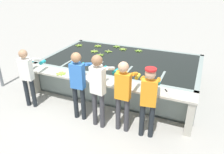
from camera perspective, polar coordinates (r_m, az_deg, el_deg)
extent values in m
plane|color=#A3A099|center=(5.62, -4.03, -9.64)|extent=(80.00, 80.00, 0.00)
cube|color=gray|center=(7.03, 2.60, -1.67)|extent=(4.58, 2.72, 0.06)
cube|color=gray|center=(5.78, -1.88, -3.45)|extent=(4.58, 0.12, 0.87)
cube|color=gray|center=(8.00, 5.95, 4.81)|extent=(4.58, 0.12, 0.87)
cube|color=gray|center=(7.84, -12.78, 3.89)|extent=(0.12, 2.72, 0.87)
cube|color=gray|center=(6.51, 21.37, -1.85)|extent=(0.12, 2.72, 0.87)
cube|color=black|center=(6.84, 2.67, 1.56)|extent=(4.34, 2.48, 0.80)
cube|color=gray|center=(6.75, -10.87, 0.52)|extent=(0.06, 0.80, 0.87)
cube|color=gray|center=(6.32, -3.91, -0.82)|extent=(0.06, 0.80, 0.87)
cube|color=gray|center=(6.00, 3.93, -2.32)|extent=(0.06, 0.80, 0.87)
cube|color=gray|center=(5.81, 12.49, -3.90)|extent=(0.06, 0.80, 0.87)
cube|color=#B7B2A3|center=(5.36, -3.22, -0.94)|extent=(4.58, 0.45, 0.05)
cube|color=#B7B2A3|center=(6.72, -20.14, -1.00)|extent=(0.16, 0.41, 0.82)
cube|color=#B7B2A3|center=(5.13, 19.78, -9.49)|extent=(0.16, 0.41, 0.82)
cylinder|color=#1E2328|center=(6.18, -21.36, -3.75)|extent=(0.11, 0.11, 0.78)
cylinder|color=#1E2328|center=(6.07, -19.85, -4.05)|extent=(0.11, 0.11, 0.78)
cube|color=white|center=(5.85, -21.60, 1.84)|extent=(0.34, 0.20, 0.55)
sphere|color=tan|center=(5.71, -22.25, 5.64)|extent=(0.21, 0.21, 0.21)
cylinder|color=white|center=(6.06, -21.70, 4.57)|extent=(0.11, 0.32, 0.18)
cylinder|color=#1EA3AD|center=(6.30, -20.13, 3.97)|extent=(0.11, 0.21, 0.08)
cylinder|color=white|center=(5.87, -19.21, 4.34)|extent=(0.11, 0.32, 0.18)
cylinder|color=#1EA3AD|center=(6.12, -17.69, 3.72)|extent=(0.11, 0.21, 0.08)
cylinder|color=#1E2328|center=(5.35, -9.45, -6.55)|extent=(0.11, 0.11, 0.84)
cylinder|color=#1E2328|center=(5.26, -7.54, -6.99)|extent=(0.11, 0.11, 0.84)
cube|color=blue|center=(4.97, -9.02, 0.27)|extent=(0.33, 0.18, 0.59)
sphere|color=#9E704C|center=(4.80, -9.38, 5.04)|extent=(0.23, 0.23, 0.23)
cylinder|color=blue|center=(5.16, -9.39, 3.77)|extent=(0.09, 0.31, 0.18)
cylinder|color=teal|center=(5.42, -7.97, 3.06)|extent=(0.09, 0.20, 0.08)
cylinder|color=blue|center=(5.01, -6.20, 3.32)|extent=(0.09, 0.31, 0.18)
cylinder|color=teal|center=(5.28, -4.91, 2.61)|extent=(0.09, 0.20, 0.08)
cylinder|color=#38383D|center=(5.05, -4.50, -8.17)|extent=(0.11, 0.11, 0.86)
cylinder|color=#38383D|center=(4.96, -2.58, -8.84)|extent=(0.11, 0.11, 0.86)
cube|color=white|center=(4.63, -3.79, -0.90)|extent=(0.34, 0.21, 0.61)
sphere|color=#896042|center=(4.45, -3.95, 4.33)|extent=(0.23, 0.23, 0.23)
cylinder|color=white|center=(4.82, -3.77, 3.01)|extent=(0.12, 0.32, 0.18)
cylinder|color=teal|center=(5.07, -2.13, 2.21)|extent=(0.11, 0.21, 0.08)
cylinder|color=white|center=(4.65, -0.51, 2.26)|extent=(0.12, 0.32, 0.18)
cylinder|color=teal|center=(4.92, 1.01, 1.46)|extent=(0.11, 0.21, 0.08)
cylinder|color=#38383D|center=(4.91, 1.60, -9.45)|extent=(0.11, 0.11, 0.82)
cylinder|color=#38383D|center=(4.86, 3.82, -9.97)|extent=(0.11, 0.11, 0.82)
cube|color=orange|center=(4.52, 2.88, -2.43)|extent=(0.32, 0.17, 0.58)
sphere|color=tan|center=(4.34, 3.00, 2.62)|extent=(0.22, 0.22, 0.22)
cylinder|color=orange|center=(4.70, 2.20, 1.45)|extent=(0.08, 0.31, 0.18)
cylinder|color=gold|center=(4.98, 3.23, 0.77)|extent=(0.09, 0.20, 0.08)
cylinder|color=orange|center=(4.60, 5.91, 0.80)|extent=(0.08, 0.31, 0.18)
cylinder|color=gold|center=(4.89, 6.74, 0.15)|extent=(0.09, 0.20, 0.08)
cylinder|color=#1E2328|center=(4.78, 7.83, -11.04)|extent=(0.11, 0.11, 0.79)
cylinder|color=#1E2328|center=(4.77, 10.25, -11.32)|extent=(0.11, 0.11, 0.79)
cube|color=orange|center=(4.41, 9.62, -4.12)|extent=(0.34, 0.22, 0.56)
sphere|color=tan|center=(4.23, 10.02, 0.80)|extent=(0.21, 0.21, 0.21)
cylinder|color=red|center=(4.19, 10.12, 2.01)|extent=(0.22, 0.22, 0.04)
cylinder|color=orange|center=(4.56, 8.09, -0.27)|extent=(0.13, 0.32, 0.18)
cylinder|color=#1EA3AD|center=(4.85, 8.32, -0.80)|extent=(0.11, 0.21, 0.08)
cylinder|color=orange|center=(4.54, 12.09, -0.69)|extent=(0.13, 0.32, 0.18)
cylinder|color=#1EA3AD|center=(4.84, 12.08, -1.19)|extent=(0.11, 0.21, 0.08)
ellipsoid|color=#93BC3D|center=(7.93, -3.32, 8.16)|extent=(0.13, 0.16, 0.04)
ellipsoid|color=#93BC3D|center=(7.96, -3.65, 8.22)|extent=(0.10, 0.17, 0.04)
ellipsoid|color=#93BC3D|center=(7.94, -4.01, 8.16)|extent=(0.17, 0.06, 0.04)
ellipsoid|color=#93BC3D|center=(7.89, -4.05, 8.04)|extent=(0.13, 0.16, 0.04)
ellipsoid|color=#93BC3D|center=(7.86, -3.71, 7.98)|extent=(0.10, 0.17, 0.04)
ellipsoid|color=#93BC3D|center=(7.88, -3.35, 8.04)|extent=(0.17, 0.06, 0.04)
cylinder|color=tan|center=(7.90, -3.69, 8.35)|extent=(0.03, 0.03, 0.04)
ellipsoid|color=#9EC642|center=(7.38, -4.26, 6.81)|extent=(0.11, 0.17, 0.04)
ellipsoid|color=#9EC642|center=(7.40, -4.66, 6.85)|extent=(0.12, 0.16, 0.04)
ellipsoid|color=#9EC642|center=(7.37, -5.00, 6.76)|extent=(0.17, 0.05, 0.04)
ellipsoid|color=#9EC642|center=(7.32, -4.96, 6.62)|extent=(0.11, 0.17, 0.04)
ellipsoid|color=#9EC642|center=(7.29, -4.57, 6.58)|extent=(0.12, 0.16, 0.04)
ellipsoid|color=#9EC642|center=(7.32, -4.22, 6.67)|extent=(0.17, 0.05, 0.04)
cylinder|color=tan|center=(7.34, -4.62, 6.98)|extent=(0.03, 0.03, 0.04)
ellipsoid|color=#75A333|center=(7.77, 1.19, 7.83)|extent=(0.07, 0.17, 0.04)
ellipsoid|color=#75A333|center=(7.80, 1.62, 7.89)|extent=(0.17, 0.05, 0.04)
ellipsoid|color=#75A333|center=(7.86, 1.55, 8.03)|extent=(0.10, 0.17, 0.04)
ellipsoid|color=#75A333|center=(7.87, 1.08, 8.06)|extent=(0.15, 0.14, 0.04)
ellipsoid|color=#75A333|center=(7.82, 0.86, 7.94)|extent=(0.16, 0.12, 0.04)
cylinder|color=tan|center=(7.81, 1.26, 8.20)|extent=(0.03, 0.03, 0.04)
ellipsoid|color=#8CB738|center=(8.05, -9.01, 8.15)|extent=(0.17, 0.11, 0.04)
ellipsoid|color=#8CB738|center=(8.00, -8.76, 8.06)|extent=(0.06, 0.17, 0.04)
ellipsoid|color=#8CB738|center=(8.01, -8.31, 8.12)|extent=(0.17, 0.06, 0.04)
ellipsoid|color=#8CB738|center=(8.08, -8.28, 8.25)|extent=(0.11, 0.17, 0.04)
ellipsoid|color=#8CB738|center=(8.10, -8.71, 8.27)|extent=(0.15, 0.15, 0.04)
cylinder|color=tan|center=(8.04, -8.63, 8.41)|extent=(0.03, 0.03, 0.04)
ellipsoid|color=#75A333|center=(7.48, 6.81, 6.96)|extent=(0.13, 0.16, 0.04)
ellipsoid|color=#75A333|center=(7.44, 6.53, 6.88)|extent=(0.17, 0.05, 0.04)
ellipsoid|color=#75A333|center=(7.39, 6.65, 6.74)|extent=(0.11, 0.17, 0.04)
ellipsoid|color=#75A333|center=(7.38, 7.07, 6.69)|extent=(0.13, 0.16, 0.04)
ellipsoid|color=#75A333|center=(7.42, 7.36, 6.78)|extent=(0.17, 0.05, 0.04)
ellipsoid|color=#75A333|center=(7.47, 7.23, 6.91)|extent=(0.11, 0.17, 0.04)
cylinder|color=tan|center=(7.42, 6.96, 7.09)|extent=(0.03, 0.03, 0.04)
ellipsoid|color=#75A333|center=(7.02, -2.65, 5.88)|extent=(0.14, 0.15, 0.04)
ellipsoid|color=#75A333|center=(7.05, -3.11, 5.96)|extent=(0.12, 0.16, 0.04)
ellipsoid|color=#75A333|center=(7.01, -3.50, 5.83)|extent=(0.17, 0.08, 0.04)
ellipsoid|color=#75A333|center=(6.95, -3.27, 5.68)|extent=(0.05, 0.17, 0.04)
ellipsoid|color=#75A333|center=(6.96, -2.74, 5.71)|extent=(0.17, 0.09, 0.04)
cylinder|color=tan|center=(6.99, -3.06, 6.09)|extent=(0.03, 0.03, 0.04)
ellipsoid|color=#93BC3D|center=(7.50, 3.12, 7.15)|extent=(0.16, 0.12, 0.04)
ellipsoid|color=#93BC3D|center=(7.55, 3.30, 7.27)|extent=(0.17, 0.11, 0.04)
ellipsoid|color=#93BC3D|center=(7.59, 3.05, 7.38)|extent=(0.05, 0.17, 0.04)
ellipsoid|color=#93BC3D|center=(7.59, 2.63, 7.37)|extent=(0.16, 0.12, 0.04)
ellipsoid|color=#93BC3D|center=(7.54, 2.46, 7.26)|extent=(0.17, 0.11, 0.04)
ellipsoid|color=#93BC3D|center=(7.50, 2.70, 7.15)|extent=(0.05, 0.17, 0.04)
cylinder|color=tan|center=(7.53, 2.88, 7.52)|extent=(0.03, 0.03, 0.04)
ellipsoid|color=#8CB738|center=(7.33, -1.37, 6.74)|extent=(0.17, 0.06, 0.04)
ellipsoid|color=#8CB738|center=(7.26, -1.07, 6.57)|extent=(0.06, 0.17, 0.04)
ellipsoid|color=#8CB738|center=(7.30, -0.53, 6.68)|extent=(0.17, 0.06, 0.04)
ellipsoid|color=#8CB738|center=(7.36, -0.84, 6.84)|extent=(0.06, 0.17, 0.04)
cylinder|color=tan|center=(7.30, -0.96, 6.97)|extent=(0.03, 0.03, 0.04)
ellipsoid|color=#9EC642|center=(5.79, -12.64, 0.98)|extent=(0.14, 0.15, 0.04)
ellipsoid|color=#9EC642|center=(5.82, -12.94, 1.10)|extent=(0.06, 0.17, 0.04)
ellipsoid|color=#9EC642|center=(5.83, -13.41, 1.06)|extent=(0.17, 0.11, 0.04)
ellipsoid|color=#9EC642|center=(5.79, -13.70, 0.88)|extent=(0.17, 0.10, 0.04)
ellipsoid|color=#9EC642|center=(5.75, -13.59, 0.70)|extent=(0.08, 0.17, 0.04)
ellipsoid|color=#9EC642|center=(5.73, -13.16, 0.66)|extent=(0.13, 0.16, 0.04)
ellipsoid|color=#9EC642|center=(5.75, -12.74, 0.78)|extent=(0.17, 0.04, 0.04)
cylinder|color=tan|center=(5.76, -13.20, 1.20)|extent=(0.03, 0.03, 0.04)
ellipsoid|color=#75A333|center=(5.53, -8.37, 0.15)|extent=(0.16, 0.13, 0.04)
ellipsoid|color=#75A333|center=(5.57, -8.98, 0.33)|extent=(0.13, 0.16, 0.04)
ellipsoid|color=#75A333|center=(5.52, -9.51, 0.04)|extent=(0.16, 0.13, 0.04)
ellipsoid|color=#75A333|center=(5.47, -8.90, -0.14)|extent=(0.13, 0.16, 0.04)
cylinder|color=tan|center=(5.51, -8.96, 0.43)|extent=(0.03, 0.03, 0.04)
cube|color=silver|center=(4.82, 14.77, -4.53)|extent=(0.13, 0.19, 0.00)
cube|color=black|center=(4.98, 13.93, -3.41)|extent=(0.07, 0.10, 0.02)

